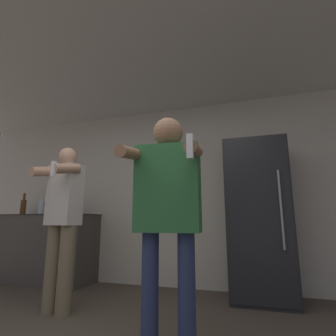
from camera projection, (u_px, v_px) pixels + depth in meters
name	position (u px, v px, depth m)	size (l,w,h in m)	color
wall_back	(178.00, 193.00, 3.77)	(7.00, 0.06, 2.55)	beige
ceiling_slab	(145.00, 58.00, 2.78)	(7.00, 3.13, 0.05)	silver
refrigerator	(258.00, 218.00, 3.06)	(0.70, 0.66, 1.82)	#262628
counter	(47.00, 248.00, 3.88)	(1.46, 0.60, 0.98)	#47423D
bottle_short_whiskey	(62.00, 206.00, 3.87)	(0.08, 0.08, 0.30)	maroon
bottle_tall_gin	(76.00, 204.00, 3.80)	(0.07, 0.07, 0.37)	#563314
bottle_red_label	(41.00, 207.00, 3.97)	(0.10, 0.10, 0.27)	silver
bottle_amber_bourbon	(23.00, 206.00, 4.08)	(0.08, 0.08, 0.34)	#563314
person_woman_foreground	(168.00, 204.00, 1.79)	(0.53, 0.51, 1.61)	navy
person_man_side	(62.00, 218.00, 2.68)	(0.47, 0.47, 1.65)	#75664C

